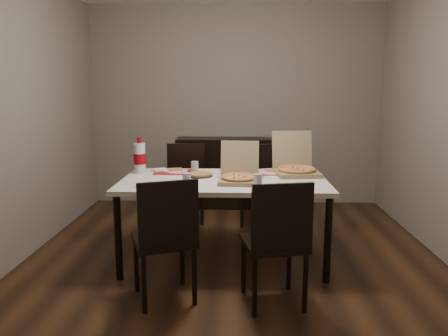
{
  "coord_description": "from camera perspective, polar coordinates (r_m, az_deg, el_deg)",
  "views": [
    {
      "loc": [
        0.04,
        -3.82,
        1.55
      ],
      "look_at": [
        -0.08,
        -0.05,
        0.85
      ],
      "focal_mm": 35.0,
      "sensor_mm": 36.0,
      "label": 1
    }
  ],
  "objects": [
    {
      "name": "soda_bottle",
      "position": [
        4.18,
        -10.96,
        1.3
      ],
      "size": [
        0.11,
        0.11,
        0.34
      ],
      "color": "silver",
      "rests_on": "dining_table"
    },
    {
      "name": "setting_near_right",
      "position": [
        3.52,
        6.82,
        -2.32
      ],
      "size": [
        0.47,
        0.3,
        0.11
      ],
      "color": "#B10B10",
      "rests_on": "dining_table"
    },
    {
      "name": "chair_near_right",
      "position": [
        3.1,
        6.9,
        -9.14
      ],
      "size": [
        0.5,
        0.5,
        0.93
      ],
      "color": "black",
      "rests_on": "ground"
    },
    {
      "name": "chair_near_left",
      "position": [
        3.17,
        -7.65,
        -8.69
      ],
      "size": [
        0.54,
        0.54,
        0.93
      ],
      "color": "black",
      "rests_on": "ground"
    },
    {
      "name": "sideboard",
      "position": [
        5.7,
        1.44,
        -0.6
      ],
      "size": [
        1.5,
        0.4,
        0.9
      ],
      "primitive_type": "cube",
      "color": "black",
      "rests_on": "ground"
    },
    {
      "name": "pizza_box_right",
      "position": [
        4.11,
        9.35,
        0.0
      ],
      "size": [
        0.44,
        0.47,
        0.39
      ],
      "color": "olive",
      "rests_on": "dining_table"
    },
    {
      "name": "dining_table",
      "position": [
        3.86,
        -0.0,
        -2.43
      ],
      "size": [
        1.8,
        1.0,
        0.75
      ],
      "color": "beige",
      "rests_on": "ground"
    },
    {
      "name": "setting_far_left",
      "position": [
        4.18,
        -5.89,
        -0.26
      ],
      "size": [
        0.47,
        0.3,
        0.11
      ],
      "color": "#B10B10",
      "rests_on": "dining_table"
    },
    {
      "name": "dip_bowl",
      "position": [
        4.02,
        2.61,
        -0.78
      ],
      "size": [
        0.11,
        0.11,
        0.03
      ],
      "primitive_type": "imported",
      "rotation": [
        0.0,
        0.0,
        0.07
      ],
      "color": "white",
      "rests_on": "dining_table"
    },
    {
      "name": "pizza_box_center",
      "position": [
        3.73,
        1.97,
        -1.0
      ],
      "size": [
        0.35,
        0.39,
        0.34
      ],
      "color": "olive",
      "rests_on": "dining_table"
    },
    {
      "name": "faina_plate",
      "position": [
        3.97,
        -3.19,
        -0.89
      ],
      "size": [
        0.24,
        0.24,
        0.03
      ],
      "color": "black",
      "rests_on": "dining_table"
    },
    {
      "name": "napkin_loose",
      "position": [
        3.86,
        1.06,
        -1.29
      ],
      "size": [
        0.16,
        0.16,
        0.02
      ],
      "primitive_type": "cube",
      "rotation": [
        0.0,
        0.0,
        0.98
      ],
      "color": "white",
      "rests_on": "dining_table"
    },
    {
      "name": "chair_far_left",
      "position": [
        4.83,
        -5.22,
        -1.92
      ],
      "size": [
        0.45,
        0.45,
        0.93
      ],
      "color": "black",
      "rests_on": "ground"
    },
    {
      "name": "room_walls",
      "position": [
        4.25,
        1.36,
        13.01
      ],
      "size": [
        3.84,
        4.02,
        2.62
      ],
      "color": "gray",
      "rests_on": "ground"
    },
    {
      "name": "chair_far_right",
      "position": [
        4.78,
        4.86,
        -2.07
      ],
      "size": [
        0.54,
        0.54,
        0.93
      ],
      "color": "black",
      "rests_on": "ground"
    },
    {
      "name": "ground",
      "position": [
        4.12,
        1.19,
        -11.7
      ],
      "size": [
        3.8,
        4.0,
        0.02
      ],
      "primitive_type": "cube",
      "color": "#3C2312",
      "rests_on": "ground"
    },
    {
      "name": "setting_far_right",
      "position": [
        4.16,
        5.65,
        -0.32
      ],
      "size": [
        0.46,
        0.3,
        0.11
      ],
      "color": "#B10B10",
      "rests_on": "dining_table"
    },
    {
      "name": "setting_near_left",
      "position": [
        3.56,
        -7.09,
        -2.18
      ],
      "size": [
        0.48,
        0.3,
        0.11
      ],
      "color": "#B10B10",
      "rests_on": "dining_table"
    }
  ]
}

